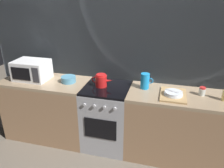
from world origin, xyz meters
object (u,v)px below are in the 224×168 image
object	(u,v)px
kettle	(101,80)
microwave	(32,70)
dish_pile	(173,94)
stove_unit	(107,117)
mixing_bowl	(68,79)
spice_jar	(202,91)
pitcher	(145,81)

from	to	relation	value
kettle	microwave	bearing A→B (deg)	-179.63
microwave	dish_pile	xyz separation A→B (m)	(1.92, -0.05, -0.11)
stove_unit	mixing_bowl	xyz separation A→B (m)	(-0.55, 0.03, 0.49)
kettle	spice_jar	size ratio (longest dim) A/B	2.71
stove_unit	pitcher	distance (m)	0.74
pitcher	spice_jar	size ratio (longest dim) A/B	1.90
spice_jar	microwave	bearing A→B (deg)	-178.40
stove_unit	mixing_bowl	distance (m)	0.74
microwave	kettle	distance (m)	1.01
spice_jar	stove_unit	bearing A→B (deg)	-176.88
microwave	mixing_bowl	size ratio (longest dim) A/B	2.30
microwave	spice_jar	xyz separation A→B (m)	(2.25, 0.06, -0.08)
stove_unit	kettle	bearing A→B (deg)	174.41
stove_unit	mixing_bowl	bearing A→B (deg)	176.93
microwave	spice_jar	distance (m)	2.26
pitcher	stove_unit	bearing A→B (deg)	-169.70
spice_jar	dish_pile	bearing A→B (deg)	-161.31
kettle	spice_jar	distance (m)	1.25
mixing_bowl	dish_pile	xyz separation A→B (m)	(1.39, -0.08, -0.02)
stove_unit	microwave	size ratio (longest dim) A/B	1.96
kettle	spice_jar	xyz separation A→B (m)	(1.24, 0.06, -0.03)
stove_unit	kettle	world-z (taller)	kettle
stove_unit	dish_pile	bearing A→B (deg)	-3.27
kettle	pitcher	xyz separation A→B (m)	(0.56, 0.08, 0.02)
kettle	dish_pile	size ratio (longest dim) A/B	0.71
mixing_bowl	dish_pile	bearing A→B (deg)	-3.19
dish_pile	spice_jar	bearing A→B (deg)	18.69
microwave	mixing_bowl	world-z (taller)	microwave
mixing_bowl	dish_pile	distance (m)	1.39
stove_unit	mixing_bowl	size ratio (longest dim) A/B	4.50
kettle	stove_unit	bearing A→B (deg)	-5.59
stove_unit	mixing_bowl	world-z (taller)	mixing_bowl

